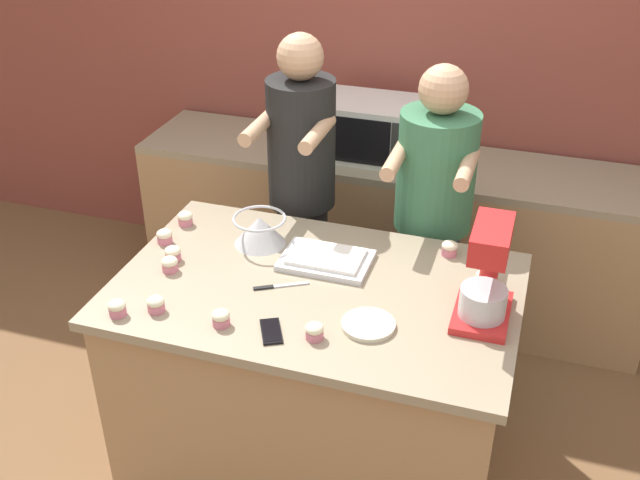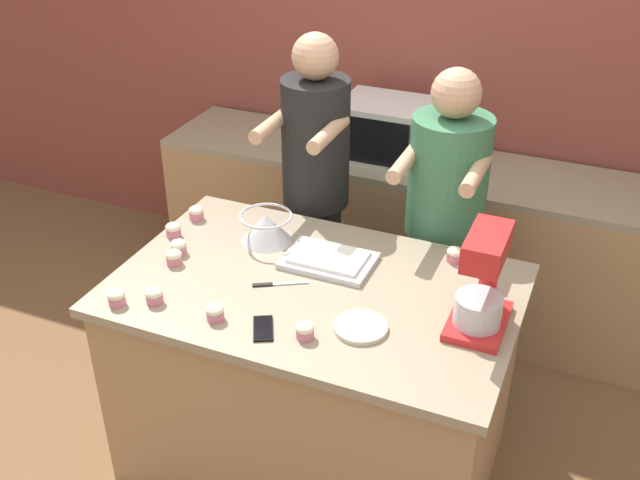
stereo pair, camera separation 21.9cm
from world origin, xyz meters
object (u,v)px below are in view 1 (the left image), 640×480
object	(u,v)px
cupcake_5	(450,248)
cupcake_0	(170,264)
cell_phone	(271,331)
knife	(278,286)
cupcake_1	(164,236)
microwave_oven	(373,128)
stand_mixer	(487,277)
mixing_bowl	(260,229)
person_right	(431,229)
cupcake_8	(315,331)
cupcake_4	(221,318)
cupcake_7	(484,278)
cupcake_2	(185,218)
cupcake_9	(156,304)
cupcake_6	(173,253)
cupcake_3	(117,308)
person_left	(302,199)
small_plate	(368,325)
baking_tray	(326,259)

from	to	relation	value
cupcake_5	cupcake_0	bearing A→B (deg)	-155.92
cell_phone	knife	xyz separation A→B (m)	(-0.08, 0.28, -0.00)
knife	cupcake_1	bearing A→B (deg)	163.88
microwave_oven	cupcake_1	distance (m)	1.36
stand_mixer	cupcake_5	distance (m)	0.45
cupcake_0	mixing_bowl	bearing A→B (deg)	50.01
person_right	mixing_bowl	distance (m)	0.83
cupcake_8	cupcake_4	bearing A→B (deg)	-175.07
person_right	cupcake_5	xyz separation A→B (m)	(0.13, -0.33, 0.11)
cupcake_5	cupcake_7	distance (m)	0.25
cupcake_2	cupcake_9	size ratio (longest dim) A/B	1.00
cupcake_6	cupcake_7	bearing A→B (deg)	9.54
stand_mixer	cupcake_3	world-z (taller)	stand_mixer
microwave_oven	person_left	bearing A→B (deg)	-107.36
cupcake_0	cupcake_8	bearing A→B (deg)	-18.92
cell_phone	stand_mixer	bearing A→B (deg)	25.41
cell_phone	knife	distance (m)	0.29
person_left	cupcake_2	world-z (taller)	person_left
small_plate	cupcake_2	size ratio (longest dim) A/B	2.93
cupcake_9	person_left	bearing A→B (deg)	79.14
baking_tray	cupcake_4	size ratio (longest dim) A/B	5.43
cupcake_2	baking_tray	bearing A→B (deg)	-9.31
cupcake_8	cupcake_9	world-z (taller)	same
cupcake_9	cupcake_5	bearing A→B (deg)	37.06
cupcake_7	baking_tray	bearing A→B (deg)	-176.57
knife	cupcake_3	distance (m)	0.61
cupcake_2	cupcake_3	world-z (taller)	same
stand_mixer	mixing_bowl	size ratio (longest dim) A/B	1.69
cupcake_6	cupcake_7	size ratio (longest dim) A/B	1.00
cupcake_4	cupcake_6	world-z (taller)	same
small_plate	cupcake_4	distance (m)	0.53
cupcake_6	stand_mixer	bearing A→B (deg)	0.05
person_left	cupcake_0	xyz separation A→B (m)	(-0.28, -0.80, 0.06)
cupcake_7	knife	bearing A→B (deg)	-160.97
cell_phone	cupcake_7	distance (m)	0.87
cupcake_0	cupcake_7	distance (m)	1.25
stand_mixer	cupcake_8	bearing A→B (deg)	-149.78
mixing_bowl	person_left	bearing A→B (deg)	87.61
microwave_oven	cupcake_0	world-z (taller)	microwave_oven
cell_phone	mixing_bowl	bearing A→B (deg)	115.35
person_left	knife	distance (m)	0.79
mixing_bowl	cupcake_0	world-z (taller)	mixing_bowl
microwave_oven	cupcake_4	size ratio (longest dim) A/B	8.30
baking_tray	cupcake_1	bearing A→B (deg)	-175.31
person_left	cupcake_9	distance (m)	1.08
microwave_oven	cupcake_8	world-z (taller)	microwave_oven
cupcake_8	cupcake_2	bearing A→B (deg)	143.31
cell_phone	knife	world-z (taller)	cell_phone
small_plate	cupcake_2	distance (m)	1.08
mixing_bowl	cupcake_0	xyz separation A→B (m)	(-0.26, -0.31, -0.04)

